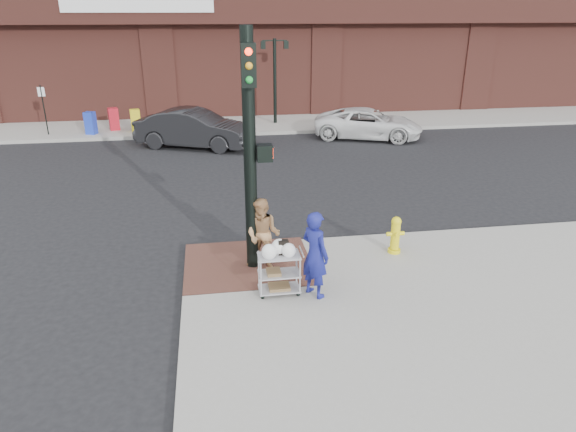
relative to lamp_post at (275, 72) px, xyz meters
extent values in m
plane|color=black|center=(-2.00, -16.00, -2.62)|extent=(220.00, 220.00, 0.00)
cube|color=#999790|center=(10.50, 16.00, -2.54)|extent=(65.00, 36.00, 0.15)
cube|color=#542C27|center=(-2.60, -15.10, -2.46)|extent=(2.80, 2.40, 0.01)
cylinder|color=black|center=(0.00, 0.00, -0.47)|extent=(0.16, 0.16, 4.00)
cube|color=black|center=(0.00, 0.00, 1.43)|extent=(1.20, 0.06, 0.06)
cube|color=black|center=(-0.55, 0.00, 1.23)|extent=(0.22, 0.22, 0.35)
cube|color=black|center=(0.55, 0.00, 1.23)|extent=(0.22, 0.22, 0.35)
cylinder|color=black|center=(-10.50, -1.00, -1.37)|extent=(0.05, 0.05, 2.20)
cylinder|color=black|center=(-2.50, -15.20, 0.03)|extent=(0.26, 0.26, 5.00)
cube|color=black|center=(-2.20, -15.20, 0.08)|extent=(0.32, 0.28, 0.34)
cube|color=#FF260C|center=(-2.04, -15.20, 0.08)|extent=(0.02, 0.18, 0.22)
cube|color=black|center=(-2.50, -15.48, 1.83)|extent=(0.28, 0.18, 0.80)
imported|color=navy|center=(-1.41, -16.63, -1.59)|extent=(0.71, 0.77, 1.76)
imported|color=tan|center=(-2.28, -15.33, -1.68)|extent=(0.95, 0.86, 1.58)
imported|color=black|center=(-3.90, -3.78, -1.82)|extent=(5.11, 3.41, 1.59)
imported|color=white|center=(3.78, -3.30, -1.96)|extent=(5.22, 3.73, 1.32)
cube|color=#97969B|center=(-2.09, -16.48, -1.64)|extent=(0.82, 0.46, 0.03)
cube|color=#97969B|center=(-2.09, -16.48, -2.03)|extent=(0.82, 0.46, 0.03)
cube|color=#97969B|center=(-2.09, -16.48, -2.37)|extent=(0.82, 0.46, 0.03)
cube|color=black|center=(-2.00, -16.43, -1.50)|extent=(0.20, 0.13, 0.29)
cube|color=brown|center=(-2.20, -16.48, -1.99)|extent=(0.27, 0.31, 0.07)
cube|color=brown|center=(-2.09, -16.48, -2.32)|extent=(0.42, 0.33, 0.06)
cylinder|color=yellow|center=(0.81, -15.04, -2.43)|extent=(0.29, 0.29, 0.08)
cylinder|color=yellow|center=(0.81, -15.04, -2.05)|extent=(0.21, 0.21, 0.65)
sphere|color=yellow|center=(0.81, -15.04, -1.70)|extent=(0.23, 0.23, 0.23)
cylinder|color=yellow|center=(0.81, -15.04, -2.00)|extent=(0.42, 0.09, 0.09)
cube|color=#B31423|center=(-7.66, -0.49, -1.95)|extent=(0.52, 0.50, 1.03)
cube|color=yellow|center=(-6.62, -0.98, -1.96)|extent=(0.49, 0.46, 1.02)
cube|color=#1C38BB|center=(-8.57, -1.18, -1.97)|extent=(0.52, 0.50, 1.00)
camera|label=1|loc=(-3.29, -25.32, 2.79)|focal=32.00mm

